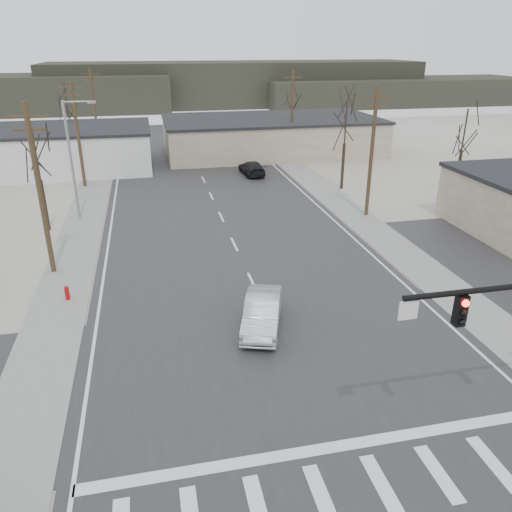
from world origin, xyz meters
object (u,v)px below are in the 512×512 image
(sedan_crossing, at_px, (262,312))
(car_far_a, at_px, (252,168))
(car_far_b, at_px, (185,127))
(fire_hydrant, at_px, (67,293))

(sedan_crossing, bearing_deg, car_far_a, 96.91)
(car_far_a, bearing_deg, car_far_b, -84.91)
(fire_hydrant, distance_m, car_far_a, 29.41)
(sedan_crossing, relative_size, car_far_a, 0.99)
(car_far_a, relative_size, car_far_b, 1.11)
(fire_hydrant, bearing_deg, car_far_b, 78.54)
(sedan_crossing, bearing_deg, car_far_b, 106.63)
(fire_hydrant, xyz_separation_m, sedan_crossing, (9.66, -4.93, 0.38))
(car_far_b, bearing_deg, car_far_a, -77.20)
(fire_hydrant, relative_size, car_far_a, 0.18)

